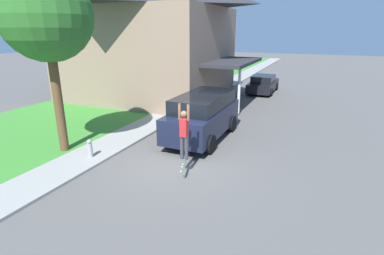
% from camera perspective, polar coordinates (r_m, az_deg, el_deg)
% --- Properties ---
extents(ground_plane, '(120.00, 120.00, 0.00)m').
position_cam_1_polar(ground_plane, '(11.65, -1.94, -6.47)').
color(ground_plane, '#54514F').
extents(lawn, '(10.00, 80.00, 0.08)m').
position_cam_1_polar(lawn, '(20.59, -14.93, 3.97)').
color(lawn, '#387F2D').
rests_on(lawn, ground_plane).
extents(sidewalk, '(1.80, 80.00, 0.10)m').
position_cam_1_polar(sidewalk, '(18.23, -3.98, 2.78)').
color(sidewalk, gray).
rests_on(sidewalk, ground_plane).
extents(house, '(13.38, 9.39, 8.87)m').
position_cam_1_polar(house, '(22.48, -8.63, 17.42)').
color(house, '#89705B').
rests_on(house, lawn).
extents(lawn_tree_near, '(3.38, 3.38, 6.96)m').
position_cam_1_polar(lawn_tree_near, '(12.76, -26.03, 18.46)').
color(lawn_tree_near, brown).
rests_on(lawn_tree_near, lawn).
extents(suv_parked, '(2.15, 4.98, 2.09)m').
position_cam_1_polar(suv_parked, '(13.74, 2.11, 2.41)').
color(suv_parked, black).
rests_on(suv_parked, ground_plane).
extents(car_down_street, '(1.95, 4.53, 1.38)m').
position_cam_1_polar(car_down_street, '(25.20, 13.40, 8.07)').
color(car_down_street, black).
rests_on(car_down_street, ground_plane).
extents(skateboarder, '(0.41, 0.23, 1.97)m').
position_cam_1_polar(skateboarder, '(10.12, -1.54, -0.69)').
color(skateboarder, '#38383D').
rests_on(skateboarder, ground_plane).
extents(skateboard, '(0.32, 0.79, 0.27)m').
position_cam_1_polar(skateboard, '(10.40, -1.51, -7.33)').
color(skateboard, '#337F3D').
rests_on(skateboard, ground_plane).
extents(fire_hydrant, '(0.20, 0.20, 0.73)m').
position_cam_1_polar(fire_hydrant, '(12.32, -18.87, -3.80)').
color(fire_hydrant, '#99999E').
rests_on(fire_hydrant, sidewalk).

